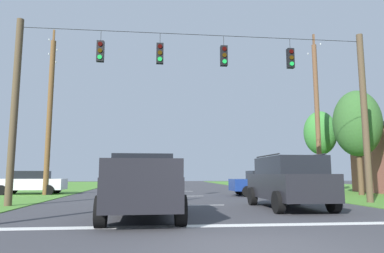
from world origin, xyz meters
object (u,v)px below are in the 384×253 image
at_px(pickup_truck, 142,186).
at_px(utility_pole_near_left, 50,112).
at_px(suv_black, 288,181).
at_px(utility_pole_mid_right, 317,115).
at_px(distant_car_crossing_white, 30,182).
at_px(distant_car_oncoming, 266,183).
at_px(overhead_signal_span, 198,102).
at_px(tree_roadside_far_right, 357,124).
at_px(tree_roadside_right, 320,133).

bearing_deg(pickup_truck, utility_pole_near_left, 117.77).
distance_m(suv_black, utility_pole_mid_right, 10.53).
relative_size(pickup_truck, distant_car_crossing_white, 1.27).
relative_size(pickup_truck, distant_car_oncoming, 1.27).
bearing_deg(distant_car_oncoming, suv_black, -101.99).
xyz_separation_m(suv_black, distant_car_crossing_white, (-13.15, 10.83, -0.27)).
relative_size(utility_pole_mid_right, utility_pole_near_left, 0.98).
bearing_deg(suv_black, distant_car_crossing_white, 140.54).
bearing_deg(overhead_signal_span, utility_pole_near_left, 138.26).
xyz_separation_m(overhead_signal_span, suv_black, (3.23, -2.18, -3.49)).
xyz_separation_m(overhead_signal_span, utility_pole_near_left, (-8.71, 7.77, 0.74)).
xyz_separation_m(suv_black, tree_roadside_far_right, (7.72, 7.65, 3.46)).
height_order(distant_car_oncoming, tree_roadside_right, tree_roadside_right).
height_order(overhead_signal_span, distant_car_crossing_white, overhead_signal_span).
height_order(pickup_truck, tree_roadside_right, tree_roadside_right).
bearing_deg(distant_car_crossing_white, overhead_signal_span, -41.07).
height_order(suv_black, utility_pole_mid_right, utility_pole_mid_right).
relative_size(pickup_truck, suv_black, 1.13).
bearing_deg(distant_car_oncoming, pickup_truck, -125.68).
bearing_deg(utility_pole_near_left, utility_pole_mid_right, -5.96).
bearing_deg(distant_car_crossing_white, tree_roadside_right, 4.78).
distance_m(distant_car_crossing_white, distant_car_oncoming, 15.12).
height_order(suv_black, utility_pole_near_left, utility_pole_near_left).
bearing_deg(tree_roadside_far_right, utility_pole_mid_right, 168.46).
height_order(overhead_signal_span, pickup_truck, overhead_signal_span).
bearing_deg(tree_roadside_far_right, pickup_truck, -143.47).
bearing_deg(distant_car_oncoming, distant_car_crossing_white, 168.75).
bearing_deg(tree_roadside_right, distant_car_crossing_white, -175.22).
relative_size(suv_black, utility_pole_near_left, 0.44).
distance_m(pickup_truck, distant_car_oncoming, 12.39).
xyz_separation_m(overhead_signal_span, utility_pole_mid_right, (8.55, 5.97, 0.54)).
relative_size(suv_black, tree_roadside_right, 0.78).
bearing_deg(overhead_signal_span, tree_roadside_far_right, 26.56).
height_order(pickup_truck, utility_pole_mid_right, utility_pole_mid_right).
bearing_deg(overhead_signal_span, tree_roadside_right, 43.65).
distance_m(utility_pole_near_left, tree_roadside_far_right, 19.81).
xyz_separation_m(pickup_truck, utility_pole_near_left, (-6.39, 12.13, 4.32)).
height_order(pickup_truck, tree_roadside_far_right, tree_roadside_far_right).
xyz_separation_m(pickup_truck, tree_roadside_right, (13.22, 14.75, 3.50)).
xyz_separation_m(pickup_truck, tree_roadside_far_right, (13.27, 9.83, 3.55)).
bearing_deg(suv_black, overhead_signal_span, 146.00).
relative_size(overhead_signal_span, tree_roadside_far_right, 2.43).
distance_m(overhead_signal_span, tree_roadside_right, 15.06).
relative_size(pickup_truck, tree_roadside_far_right, 0.82).
bearing_deg(tree_roadside_right, tree_roadside_far_right, -89.31).
height_order(utility_pole_near_left, tree_roadside_right, utility_pole_near_left).
distance_m(pickup_truck, tree_roadside_right, 20.11).
relative_size(suv_black, utility_pole_mid_right, 0.45).
bearing_deg(tree_roadside_far_right, utility_pole_near_left, 173.35).
bearing_deg(distant_car_oncoming, utility_pole_near_left, 171.36).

